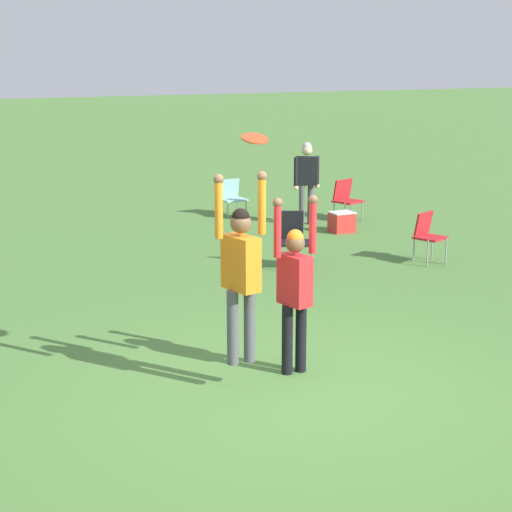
{
  "coord_description": "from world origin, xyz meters",
  "views": [
    {
      "loc": [
        -3.96,
        -7.28,
        3.42
      ],
      "look_at": [
        -0.1,
        0.7,
        1.3
      ],
      "focal_mm": 60.0,
      "sensor_mm": 36.0,
      "label": 1
    }
  ],
  "objects_px": {
    "camping_chair_1": "(346,197)",
    "cooler_box": "(342,222)",
    "camping_chair_4": "(427,232)",
    "frisbee": "(255,138)",
    "camping_chair_2": "(292,235)",
    "person_defending": "(295,282)",
    "person_jumping": "(241,265)",
    "camping_chair_3": "(231,195)",
    "person_spectator_near": "(307,175)"
  },
  "relations": [
    {
      "from": "person_defending",
      "to": "person_spectator_near",
      "type": "xyz_separation_m",
      "value": [
        4.14,
        7.18,
        -0.02
      ]
    },
    {
      "from": "person_jumping",
      "to": "person_spectator_near",
      "type": "bearing_deg",
      "value": -45.83
    },
    {
      "from": "camping_chair_1",
      "to": "camping_chair_2",
      "type": "height_order",
      "value": "camping_chair_2"
    },
    {
      "from": "person_jumping",
      "to": "person_defending",
      "type": "bearing_deg",
      "value": -90.0
    },
    {
      "from": "person_jumping",
      "to": "cooler_box",
      "type": "relative_size",
      "value": 4.45
    },
    {
      "from": "camping_chair_3",
      "to": "person_spectator_near",
      "type": "bearing_deg",
      "value": 118.14
    },
    {
      "from": "camping_chair_1",
      "to": "cooler_box",
      "type": "bearing_deg",
      "value": 37.79
    },
    {
      "from": "camping_chair_4",
      "to": "camping_chair_1",
      "type": "bearing_deg",
      "value": -123.51
    },
    {
      "from": "camping_chair_3",
      "to": "cooler_box",
      "type": "height_order",
      "value": "camping_chair_3"
    },
    {
      "from": "frisbee",
      "to": "camping_chair_4",
      "type": "bearing_deg",
      "value": 36.63
    },
    {
      "from": "camping_chair_3",
      "to": "camping_chair_4",
      "type": "bearing_deg",
      "value": 99.67
    },
    {
      "from": "person_defending",
      "to": "camping_chair_2",
      "type": "relative_size",
      "value": 2.12
    },
    {
      "from": "camping_chair_1",
      "to": "camping_chair_2",
      "type": "distance_m",
      "value": 4.32
    },
    {
      "from": "camping_chair_1",
      "to": "person_spectator_near",
      "type": "distance_m",
      "value": 1.17
    },
    {
      "from": "camping_chair_1",
      "to": "cooler_box",
      "type": "xyz_separation_m",
      "value": [
        -0.77,
        -1.11,
        -0.28
      ]
    },
    {
      "from": "cooler_box",
      "to": "person_defending",
      "type": "bearing_deg",
      "value": -125.3
    },
    {
      "from": "camping_chair_1",
      "to": "camping_chair_3",
      "type": "relative_size",
      "value": 1.07
    },
    {
      "from": "camping_chair_1",
      "to": "cooler_box",
      "type": "relative_size",
      "value": 1.85
    },
    {
      "from": "frisbee",
      "to": "cooler_box",
      "type": "relative_size",
      "value": 0.62
    },
    {
      "from": "camping_chair_2",
      "to": "camping_chair_4",
      "type": "xyz_separation_m",
      "value": [
        2.18,
        -0.69,
        -0.03
      ]
    },
    {
      "from": "person_defending",
      "to": "camping_chair_3",
      "type": "relative_size",
      "value": 2.54
    },
    {
      "from": "person_jumping",
      "to": "camping_chair_3",
      "type": "relative_size",
      "value": 2.58
    },
    {
      "from": "camping_chair_4",
      "to": "person_jumping",
      "type": "bearing_deg",
      "value": 13.61
    },
    {
      "from": "camping_chair_4",
      "to": "cooler_box",
      "type": "xyz_separation_m",
      "value": [
        0.01,
        2.72,
        -0.31
      ]
    },
    {
      "from": "person_defending",
      "to": "cooler_box",
      "type": "height_order",
      "value": "person_defending"
    },
    {
      "from": "person_jumping",
      "to": "person_defending",
      "type": "xyz_separation_m",
      "value": [
        0.7,
        0.15,
        -0.3
      ]
    },
    {
      "from": "person_jumping",
      "to": "frisbee",
      "type": "height_order",
      "value": "frisbee"
    },
    {
      "from": "person_jumping",
      "to": "camping_chair_2",
      "type": "bearing_deg",
      "value": -46.31
    },
    {
      "from": "camping_chair_4",
      "to": "person_spectator_near",
      "type": "height_order",
      "value": "person_spectator_near"
    },
    {
      "from": "person_defending",
      "to": "frisbee",
      "type": "distance_m",
      "value": 1.68
    },
    {
      "from": "camping_chair_3",
      "to": "cooler_box",
      "type": "xyz_separation_m",
      "value": [
        1.24,
        -2.52,
        -0.24
      ]
    },
    {
      "from": "person_spectator_near",
      "to": "camping_chair_1",
      "type": "bearing_deg",
      "value": 40.31
    },
    {
      "from": "cooler_box",
      "to": "frisbee",
      "type": "bearing_deg",
      "value": -127.79
    },
    {
      "from": "person_defending",
      "to": "frisbee",
      "type": "bearing_deg",
      "value": -84.16
    },
    {
      "from": "person_defending",
      "to": "frisbee",
      "type": "xyz_separation_m",
      "value": [
        -0.56,
        -0.19,
        1.57
      ]
    },
    {
      "from": "camping_chair_2",
      "to": "person_spectator_near",
      "type": "height_order",
      "value": "person_spectator_near"
    },
    {
      "from": "frisbee",
      "to": "camping_chair_1",
      "type": "bearing_deg",
      "value": 52.64
    },
    {
      "from": "person_jumping",
      "to": "camping_chair_1",
      "type": "relative_size",
      "value": 2.41
    },
    {
      "from": "frisbee",
      "to": "cooler_box",
      "type": "bearing_deg",
      "value": 52.21
    },
    {
      "from": "person_jumping",
      "to": "camping_chair_4",
      "type": "height_order",
      "value": "person_jumping"
    },
    {
      "from": "camping_chair_1",
      "to": "frisbee",
      "type": "bearing_deg",
      "value": 35.17
    },
    {
      "from": "camping_chair_2",
      "to": "camping_chair_3",
      "type": "relative_size",
      "value": 1.2
    },
    {
      "from": "camping_chair_2",
      "to": "camping_chair_1",
      "type": "bearing_deg",
      "value": -106.48
    },
    {
      "from": "frisbee",
      "to": "camping_chair_4",
      "type": "relative_size",
      "value": 0.33
    },
    {
      "from": "camping_chair_1",
      "to": "person_spectator_near",
      "type": "height_order",
      "value": "person_spectator_near"
    },
    {
      "from": "camping_chair_1",
      "to": "person_defending",
      "type": "bearing_deg",
      "value": 37.31
    },
    {
      "from": "camping_chair_1",
      "to": "person_jumping",
      "type": "bearing_deg",
      "value": 34.39
    },
    {
      "from": "person_defending",
      "to": "camping_chair_4",
      "type": "relative_size",
      "value": 2.35
    },
    {
      "from": "camping_chair_4",
      "to": "frisbee",
      "type": "bearing_deg",
      "value": 14.6
    },
    {
      "from": "person_jumping",
      "to": "camping_chair_3",
      "type": "distance_m",
      "value": 9.75
    }
  ]
}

